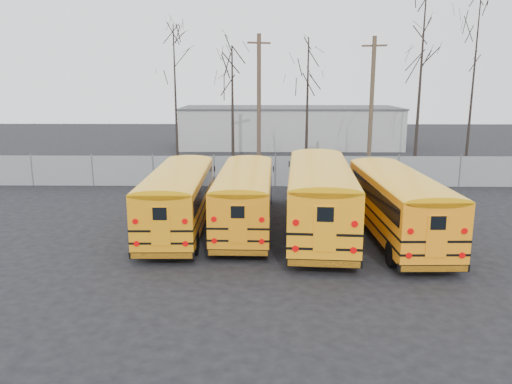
{
  "coord_description": "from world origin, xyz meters",
  "views": [
    {
      "loc": [
        -0.84,
        -20.05,
        6.78
      ],
      "look_at": [
        -1.14,
        3.07,
        1.6
      ],
      "focal_mm": 35.0,
      "sensor_mm": 36.0,
      "label": 1
    }
  ],
  "objects_px": {
    "bus_b": "(245,193)",
    "utility_pole_right": "(371,106)",
    "bus_d": "(397,199)",
    "bus_a": "(179,194)",
    "utility_pole_left": "(259,101)",
    "bus_c": "(319,192)"
  },
  "relations": [
    {
      "from": "utility_pole_left",
      "to": "utility_pole_right",
      "type": "distance_m",
      "value": 8.57
    },
    {
      "from": "bus_b",
      "to": "utility_pole_right",
      "type": "bearing_deg",
      "value": 59.5
    },
    {
      "from": "bus_b",
      "to": "utility_pole_left",
      "type": "distance_m",
      "value": 17.01
    },
    {
      "from": "utility_pole_left",
      "to": "utility_pole_right",
      "type": "bearing_deg",
      "value": -39.19
    },
    {
      "from": "bus_b",
      "to": "bus_c",
      "type": "distance_m",
      "value": 3.41
    },
    {
      "from": "utility_pole_right",
      "to": "bus_d",
      "type": "bearing_deg",
      "value": -79.58
    },
    {
      "from": "bus_d",
      "to": "bus_c",
      "type": "bearing_deg",
      "value": 165.33
    },
    {
      "from": "bus_a",
      "to": "bus_b",
      "type": "bearing_deg",
      "value": 4.95
    },
    {
      "from": "bus_a",
      "to": "bus_c",
      "type": "height_order",
      "value": "bus_c"
    },
    {
      "from": "bus_d",
      "to": "utility_pole_left",
      "type": "bearing_deg",
      "value": 107.18
    },
    {
      "from": "bus_a",
      "to": "bus_d",
      "type": "distance_m",
      "value": 9.7
    },
    {
      "from": "utility_pole_right",
      "to": "bus_c",
      "type": "bearing_deg",
      "value": -92.22
    },
    {
      "from": "bus_b",
      "to": "bus_d",
      "type": "distance_m",
      "value": 6.77
    },
    {
      "from": "bus_a",
      "to": "bus_d",
      "type": "bearing_deg",
      "value": -7.48
    },
    {
      "from": "bus_d",
      "to": "bus_a",
      "type": "bearing_deg",
      "value": 171.91
    },
    {
      "from": "bus_b",
      "to": "utility_pole_left",
      "type": "relative_size",
      "value": 1.02
    },
    {
      "from": "bus_a",
      "to": "bus_b",
      "type": "distance_m",
      "value": 3.04
    },
    {
      "from": "bus_b",
      "to": "utility_pole_right",
      "type": "height_order",
      "value": "utility_pole_right"
    },
    {
      "from": "bus_a",
      "to": "utility_pole_right",
      "type": "distance_m",
      "value": 18.48
    },
    {
      "from": "utility_pole_right",
      "to": "bus_b",
      "type": "bearing_deg",
      "value": -104.24
    },
    {
      "from": "bus_d",
      "to": "utility_pole_right",
      "type": "bearing_deg",
      "value": 81.13
    },
    {
      "from": "bus_b",
      "to": "utility_pole_right",
      "type": "relative_size",
      "value": 1.07
    }
  ]
}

